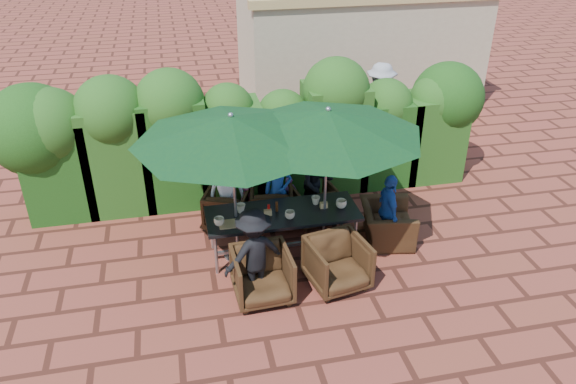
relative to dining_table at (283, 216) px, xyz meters
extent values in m
plane|color=brown|center=(-0.07, -0.24, -0.68)|extent=(80.00, 80.00, 0.00)
cube|color=black|center=(0.00, 0.00, 0.05)|extent=(2.41, 0.90, 0.05)
cube|color=gray|center=(0.00, 0.00, -0.56)|extent=(2.21, 0.05, 0.05)
cylinder|color=gray|center=(-1.10, -0.35, -0.33)|extent=(0.05, 0.05, 0.70)
cylinder|color=gray|center=(-1.10, 0.35, -0.33)|extent=(0.05, 0.05, 0.70)
cylinder|color=gray|center=(1.10, -0.35, -0.33)|extent=(0.05, 0.05, 0.70)
cylinder|color=gray|center=(1.10, 0.35, -0.33)|extent=(0.05, 0.05, 0.70)
cylinder|color=gray|center=(-0.73, 0.04, -0.66)|extent=(0.44, 0.44, 0.03)
cylinder|color=gray|center=(-0.73, 0.04, 0.52)|extent=(0.04, 0.04, 2.40)
cone|color=black|center=(-0.73, 0.04, 1.54)|extent=(2.92, 2.92, 0.38)
sphere|color=gray|center=(-0.73, 0.04, 1.74)|extent=(0.08, 0.08, 0.08)
cylinder|color=gray|center=(0.68, -0.03, -0.66)|extent=(0.44, 0.44, 0.03)
cylinder|color=gray|center=(0.68, -0.03, 0.52)|extent=(0.04, 0.04, 2.40)
cone|color=black|center=(0.68, -0.03, 1.54)|extent=(2.90, 2.90, 0.38)
sphere|color=gray|center=(0.68, -0.03, 1.74)|extent=(0.08, 0.08, 0.08)
imported|color=black|center=(-0.77, 1.02, -0.30)|extent=(0.93, 0.90, 0.75)
imported|color=black|center=(0.00, 0.97, -0.30)|extent=(0.84, 0.80, 0.75)
imported|color=black|center=(0.73, 0.84, -0.30)|extent=(0.82, 0.78, 0.74)
imported|color=black|center=(-0.51, -1.04, -0.26)|extent=(0.85, 0.80, 0.84)
imported|color=black|center=(0.62, -0.99, -0.26)|extent=(0.95, 0.91, 0.84)
imported|color=black|center=(1.77, -0.01, -0.26)|extent=(0.79, 1.06, 0.84)
imported|color=white|center=(-0.76, 1.02, -0.04)|extent=(0.66, 0.43, 1.27)
imported|color=#1E4DA6|center=(0.10, 0.87, -0.02)|extent=(0.48, 0.39, 1.32)
imported|color=black|center=(0.82, 1.02, -0.04)|extent=(0.67, 0.48, 1.28)
imported|color=black|center=(-0.61, -0.93, 0.03)|extent=(0.98, 0.67, 1.40)
imported|color=#1E4DA6|center=(1.73, -0.10, -0.05)|extent=(0.40, 0.75, 1.25)
imported|color=#C34470|center=(-0.42, 1.03, -0.31)|extent=(0.29, 0.24, 0.73)
imported|color=#834596|center=(0.36, 1.13, -0.31)|extent=(0.28, 0.24, 0.73)
imported|color=#247C22|center=(1.83, 3.88, 0.18)|extent=(1.69, 1.07, 1.71)
imported|color=#C34470|center=(2.39, 4.31, 0.12)|extent=(0.86, 0.65, 1.60)
imported|color=#94939B|center=(3.05, 3.93, 0.24)|extent=(1.28, 1.03, 1.83)
imported|color=beige|center=(-1.01, -0.16, 0.14)|extent=(0.16, 0.16, 0.13)
imported|color=beige|center=(-0.64, 0.14, 0.15)|extent=(0.15, 0.15, 0.14)
imported|color=beige|center=(0.07, -0.20, 0.14)|extent=(0.16, 0.16, 0.12)
imported|color=beige|center=(0.57, 0.14, 0.14)|extent=(0.14, 0.14, 0.13)
imported|color=beige|center=(0.94, -0.05, 0.14)|extent=(0.17, 0.17, 0.14)
cylinder|color=#B20C0A|center=(-0.22, -0.01, 0.16)|extent=(0.04, 0.04, 0.17)
cylinder|color=#4C230C|center=(-0.08, 0.06, 0.16)|extent=(0.04, 0.04, 0.17)
cube|color=#A88351|center=(-0.84, -0.18, 0.08)|extent=(0.35, 0.25, 0.02)
cube|color=tan|center=(-0.24, -0.04, 0.12)|extent=(0.12, 0.06, 0.10)
cube|color=tan|center=(0.67, 0.00, 0.12)|extent=(0.12, 0.06, 0.10)
cube|color=#16370F|center=(-3.57, 2.06, 0.22)|extent=(1.15, 0.95, 1.79)
sphere|color=#16370F|center=(-3.57, 2.06, 1.02)|extent=(1.30, 1.30, 1.30)
cube|color=#16370F|center=(-2.57, 2.06, 0.31)|extent=(1.15, 0.95, 1.97)
sphere|color=#16370F|center=(-2.57, 2.06, 1.19)|extent=(1.24, 1.24, 1.24)
cube|color=#16370F|center=(-1.57, 2.06, 0.34)|extent=(1.15, 0.95, 2.04)
sphere|color=#16370F|center=(-1.57, 2.06, 1.26)|extent=(1.22, 1.22, 1.22)
cube|color=#16370F|center=(-0.57, 2.06, 0.25)|extent=(1.15, 0.95, 1.85)
sphere|color=#16370F|center=(-0.57, 2.06, 1.07)|extent=(0.94, 0.94, 0.94)
cube|color=#16370F|center=(0.43, 2.06, 0.15)|extent=(1.15, 0.95, 1.65)
sphere|color=#16370F|center=(0.43, 2.06, 0.88)|extent=(0.95, 0.95, 0.95)
cube|color=#16370F|center=(1.43, 2.06, 0.35)|extent=(1.15, 0.95, 2.05)
sphere|color=#16370F|center=(1.43, 2.06, 1.27)|extent=(1.23, 1.23, 1.23)
cube|color=#16370F|center=(2.43, 2.06, 0.17)|extent=(1.15, 0.95, 1.69)
sphere|color=#16370F|center=(2.43, 2.06, 0.92)|extent=(1.00, 1.00, 1.00)
cube|color=#16370F|center=(3.43, 2.06, 0.18)|extent=(1.15, 0.95, 1.70)
sphere|color=#16370F|center=(3.43, 2.06, 0.93)|extent=(1.00, 1.00, 1.00)
sphere|color=#16370F|center=(-3.87, 2.16, 0.92)|extent=(1.60, 1.60, 1.60)
sphere|color=#16370F|center=(3.73, 2.16, 0.92)|extent=(1.40, 1.40, 1.40)
cube|color=tan|center=(3.43, 6.76, 0.92)|extent=(6.00, 3.00, 3.20)
camera|label=1|loc=(-1.50, -7.38, 4.66)|focal=35.00mm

